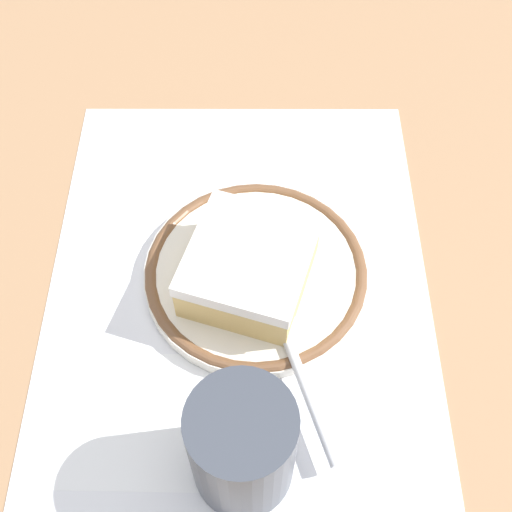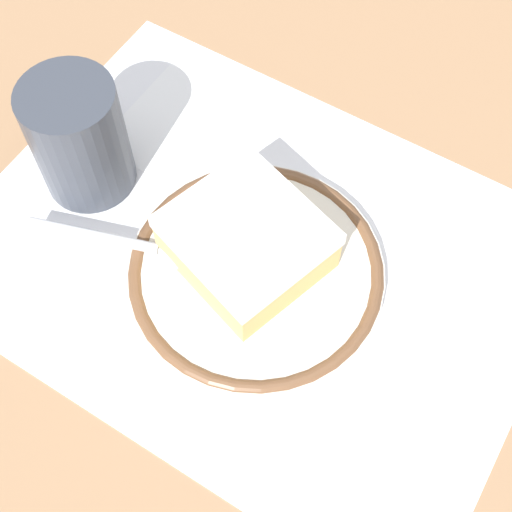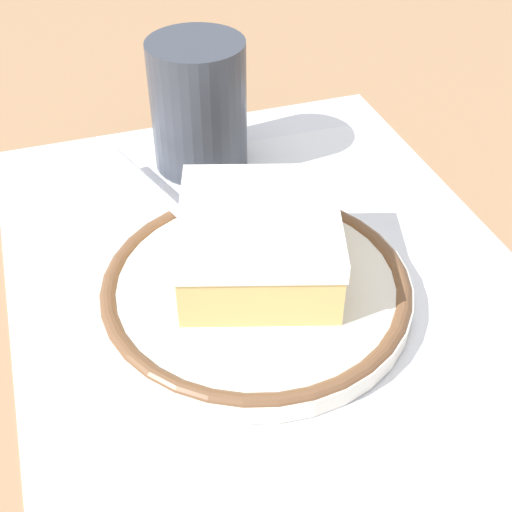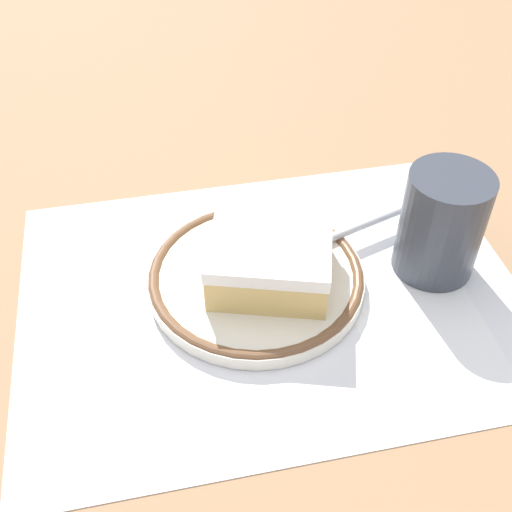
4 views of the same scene
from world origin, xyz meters
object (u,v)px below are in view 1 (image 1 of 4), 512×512
spoon (293,355)px  cup (242,449)px  plate (256,273)px  cake_slice (249,265)px  napkin (125,418)px

spoon → cup: cup is taller
plate → spoon: spoon is taller
plate → spoon: bearing=19.6°
cake_slice → spoon: 0.08m
cake_slice → cup: size_ratio=1.27×
plate → cup: size_ratio=1.93×
spoon → cup: (0.08, -0.04, 0.02)m
plate → cup: cup is taller
cake_slice → cup: (0.14, -0.00, 0.01)m
cake_slice → napkin: bearing=-39.0°
spoon → napkin: spoon is taller
cup → napkin: bearing=-112.2°
cup → plate: bearing=176.9°
napkin → spoon: bearing=109.1°
cup → spoon: bearing=155.0°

